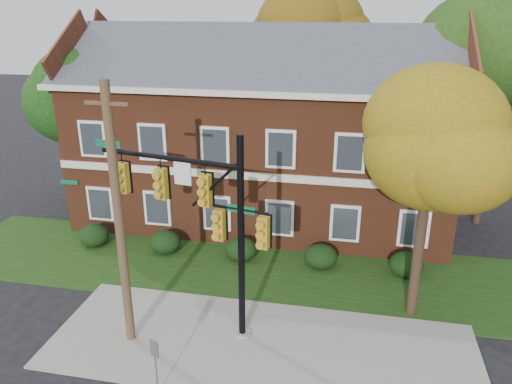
% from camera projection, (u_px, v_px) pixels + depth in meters
% --- Properties ---
extents(ground, '(120.00, 120.00, 0.00)m').
position_uv_depth(ground, '(255.00, 367.00, 15.51)').
color(ground, black).
rests_on(ground, ground).
extents(sidewalk, '(14.00, 5.00, 0.08)m').
position_uv_depth(sidewalk, '(261.00, 346.00, 16.41)').
color(sidewalk, gray).
rests_on(sidewalk, ground).
extents(grass_strip, '(30.00, 6.00, 0.04)m').
position_uv_depth(grass_strip, '(283.00, 272.00, 21.00)').
color(grass_strip, '#193811').
rests_on(grass_strip, ground).
extents(apartment_building, '(18.80, 8.80, 9.74)m').
position_uv_depth(apartment_building, '(263.00, 123.00, 25.08)').
color(apartment_building, brown).
rests_on(apartment_building, ground).
extents(hedge_far_left, '(1.40, 1.26, 1.05)m').
position_uv_depth(hedge_far_left, '(94.00, 235.00, 23.13)').
color(hedge_far_left, black).
rests_on(hedge_far_left, ground).
extents(hedge_left, '(1.40, 1.26, 1.05)m').
position_uv_depth(hedge_left, '(165.00, 242.00, 22.48)').
color(hedge_left, black).
rests_on(hedge_left, ground).
extents(hedge_center, '(1.40, 1.26, 1.05)m').
position_uv_depth(hedge_center, '(241.00, 249.00, 21.84)').
color(hedge_center, black).
rests_on(hedge_center, ground).
extents(hedge_right, '(1.40, 1.26, 1.05)m').
position_uv_depth(hedge_right, '(321.00, 257.00, 21.19)').
color(hedge_right, black).
rests_on(hedge_right, ground).
extents(hedge_far_right, '(1.40, 1.26, 1.05)m').
position_uv_depth(hedge_far_right, '(406.00, 265.00, 20.54)').
color(hedge_far_right, black).
rests_on(hedge_far_right, ground).
extents(tree_near_right, '(4.50, 4.25, 8.58)m').
position_uv_depth(tree_near_right, '(441.00, 136.00, 15.73)').
color(tree_near_right, black).
rests_on(tree_near_right, ground).
extents(tree_left_rear, '(5.40, 5.10, 8.88)m').
position_uv_depth(tree_left_rear, '(71.00, 86.00, 25.26)').
color(tree_left_rear, black).
rests_on(tree_left_rear, ground).
extents(tree_right_rear, '(6.30, 5.95, 10.62)m').
position_uv_depth(tree_right_rear, '(511.00, 62.00, 22.66)').
color(tree_right_rear, black).
rests_on(tree_right_rear, ground).
extents(tree_far_rear, '(6.84, 6.46, 11.52)m').
position_uv_depth(tree_far_rear, '(309.00, 34.00, 30.66)').
color(tree_far_rear, black).
rests_on(tree_far_rear, ground).
extents(traffic_signal, '(6.21, 1.40, 7.03)m').
position_uv_depth(traffic_signal, '(205.00, 212.00, 15.88)').
color(traffic_signal, gray).
rests_on(traffic_signal, ground).
extents(utility_pole, '(1.35, 0.30, 8.65)m').
position_uv_depth(utility_pole, '(119.00, 220.00, 15.23)').
color(utility_pole, brown).
rests_on(utility_pole, ground).
extents(sign_post, '(0.28, 0.13, 1.95)m').
position_uv_depth(sign_post, '(155.00, 359.00, 13.87)').
color(sign_post, slate).
rests_on(sign_post, ground).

